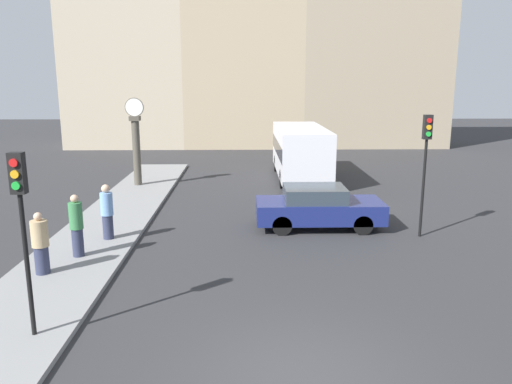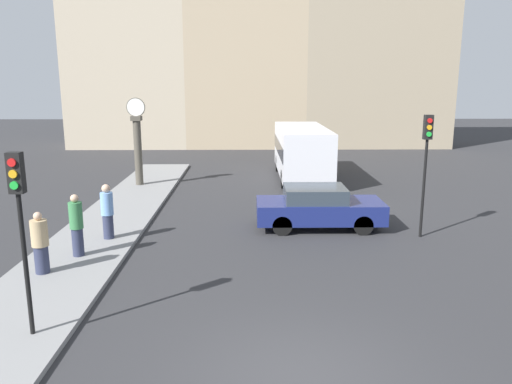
% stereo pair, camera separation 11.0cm
% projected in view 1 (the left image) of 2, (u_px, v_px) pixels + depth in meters
% --- Properties ---
extents(ground_plane, '(120.00, 120.00, 0.00)m').
position_uv_depth(ground_plane, '(302.00, 380.00, 8.46)').
color(ground_plane, '#2D2D30').
extents(sidewalk_corner, '(2.72, 23.86, 0.12)m').
position_uv_depth(sidewalk_corner, '(113.00, 220.00, 18.01)').
color(sidewalk_corner, gray).
rests_on(sidewalk_corner, ground_plane).
extents(building_row, '(28.66, 5.00, 19.06)m').
position_uv_depth(building_row, '(252.00, 32.00, 37.45)').
color(building_row, '#B7A88E').
rests_on(building_row, ground_plane).
extents(sedan_car, '(4.30, 1.85, 1.45)m').
position_uv_depth(sedan_car, '(318.00, 207.00, 17.09)').
color(sedan_car, navy).
rests_on(sedan_car, ground_plane).
extents(bus_distant, '(2.40, 7.36, 2.67)m').
position_uv_depth(bus_distant, '(300.00, 150.00, 25.56)').
color(bus_distant, silver).
rests_on(bus_distant, ground_plane).
extents(traffic_light_near, '(0.26, 0.24, 3.58)m').
position_uv_depth(traffic_light_near, '(21.00, 207.00, 9.17)').
color(traffic_light_near, black).
rests_on(traffic_light_near, sidewalk_corner).
extents(traffic_light_far, '(0.26, 0.24, 3.94)m').
position_uv_depth(traffic_light_far, '(426.00, 151.00, 15.68)').
color(traffic_light_far, black).
rests_on(traffic_light_far, ground_plane).
extents(street_clock, '(0.87, 0.47, 4.09)m').
position_uv_depth(street_clock, '(136.00, 144.00, 23.40)').
color(street_clock, '#4C473D').
rests_on(street_clock, sidewalk_corner).
extents(pedestrian_tan_coat, '(0.42, 0.42, 1.62)m').
position_uv_depth(pedestrian_tan_coat, '(40.00, 244.00, 12.65)').
color(pedestrian_tan_coat, '#2D334C').
rests_on(pedestrian_tan_coat, sidewalk_corner).
extents(pedestrian_blue_stripe, '(0.38, 0.38, 1.73)m').
position_uv_depth(pedestrian_blue_stripe, '(107.00, 212.00, 15.47)').
color(pedestrian_blue_stripe, '#2D334C').
rests_on(pedestrian_blue_stripe, sidewalk_corner).
extents(pedestrian_green_hoodie, '(0.37, 0.37, 1.78)m').
position_uv_depth(pedestrian_green_hoodie, '(77.00, 226.00, 13.90)').
color(pedestrian_green_hoodie, '#2D334C').
rests_on(pedestrian_green_hoodie, sidewalk_corner).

